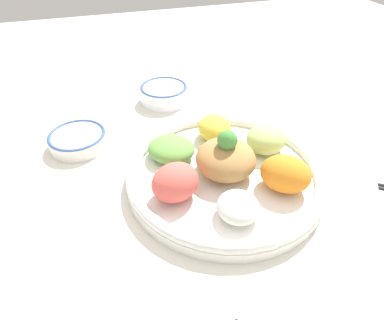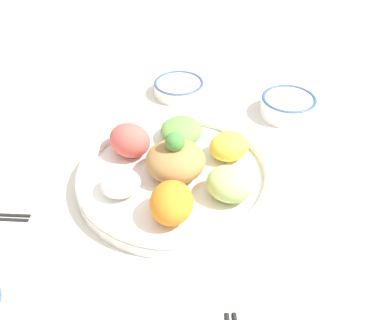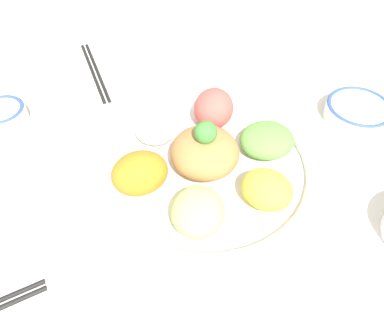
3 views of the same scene
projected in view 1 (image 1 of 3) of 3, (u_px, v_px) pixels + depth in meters
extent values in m
plane|color=silver|center=(244.00, 176.00, 0.60)|extent=(2.40, 2.40, 0.00)
cylinder|color=white|center=(224.00, 175.00, 0.59)|extent=(0.35, 0.35, 0.02)
torus|color=white|center=(224.00, 169.00, 0.58)|extent=(0.35, 0.35, 0.02)
ellipsoid|color=white|center=(238.00, 207.00, 0.49)|extent=(0.08, 0.08, 0.04)
ellipsoid|color=orange|center=(286.00, 174.00, 0.53)|extent=(0.11, 0.11, 0.06)
ellipsoid|color=#B7DB7A|center=(266.00, 139.00, 0.61)|extent=(0.10, 0.09, 0.05)
ellipsoid|color=yellow|center=(215.00, 128.00, 0.65)|extent=(0.08, 0.09, 0.05)
ellipsoid|color=#6BAD4C|center=(171.00, 149.00, 0.60)|extent=(0.12, 0.12, 0.04)
ellipsoid|color=#E55B51|center=(175.00, 182.00, 0.51)|extent=(0.10, 0.09, 0.06)
ellipsoid|color=#AD7F47|center=(225.00, 158.00, 0.56)|extent=(0.11, 0.11, 0.06)
sphere|color=#478E3D|center=(227.00, 139.00, 0.54)|extent=(0.03, 0.03, 0.03)
cylinder|color=white|center=(78.00, 140.00, 0.67)|extent=(0.12, 0.12, 0.03)
torus|color=#38569E|center=(77.00, 135.00, 0.66)|extent=(0.12, 0.12, 0.01)
cylinder|color=#DBB251|center=(77.00, 136.00, 0.66)|extent=(0.10, 0.10, 0.00)
cylinder|color=white|center=(164.00, 94.00, 0.81)|extent=(0.12, 0.12, 0.04)
torus|color=#38569E|center=(164.00, 87.00, 0.80)|extent=(0.12, 0.12, 0.01)
cylinder|color=#DBB251|center=(164.00, 88.00, 0.80)|extent=(0.10, 0.10, 0.00)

